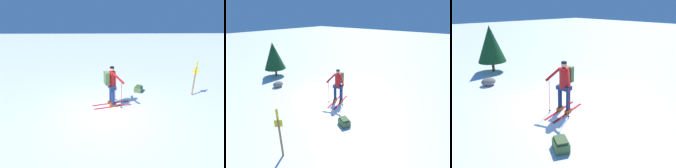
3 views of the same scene
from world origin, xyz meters
The scene contains 6 objects.
ground_plane centered at (0.00, 0.00, 0.00)m, with size 80.00×80.00×0.00m, color white.
skier centered at (0.18, 0.52, 1.03)m, with size 1.77×1.01×1.78m.
dropped_backpack centered at (1.65, 2.05, 0.15)m, with size 0.54×0.59×0.31m.
trail_marker centered at (4.29, 1.52, 1.05)m, with size 0.19×0.18×1.76m.
rock_boulder centered at (1.07, -3.71, 0.18)m, with size 0.64×0.54×0.35m, color slate.
pine_tree centered at (-0.08, -5.70, 1.51)m, with size 1.49×1.49×2.48m.
Camera 2 is at (6.60, 5.76, 4.39)m, focal length 28.00 mm.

